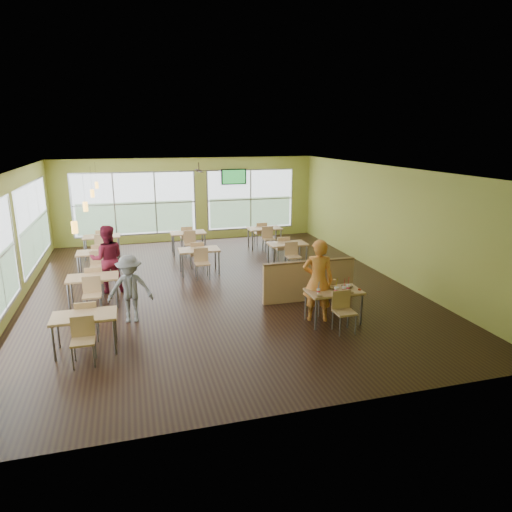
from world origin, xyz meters
The scene contains 20 objects.
room centered at (0.00, 0.00, 1.60)m, with size 12.00×12.04×3.20m.
window_bays centered at (-2.65, 3.08, 1.48)m, with size 9.24×10.24×2.38m.
main_table centered at (2.00, -3.00, 0.63)m, with size 1.22×1.52×0.87m.
half_wall_divider centered at (2.00, -1.55, 0.52)m, with size 2.40×0.14×1.04m.
dining_tables centered at (-1.05, 1.71, 0.63)m, with size 6.92×8.72×0.87m.
pendant_lights centered at (-3.20, 0.68, 2.45)m, with size 0.11×7.31×0.86m.
ceiling_fan centered at (0.00, 3.00, 2.95)m, with size 1.25×1.25×0.29m.
tv_backwall centered at (1.80, 5.90, 2.45)m, with size 1.00×0.07×0.60m.
man_plaid centered at (1.70, -2.79, 0.94)m, with size 0.69×0.45×1.88m, color #DA5418.
patron_maroon centered at (-2.87, 0.52, 0.90)m, with size 0.87×0.68×1.80m, color maroon.
patron_grey centered at (-2.33, -1.73, 0.77)m, with size 0.99×0.57×1.53m, color slate.
cup_blue centered at (1.58, -3.11, 0.81)m, with size 0.08×0.08×0.30m.
cup_yellow centered at (1.97, -3.17, 0.82)m, with size 0.10×0.10×0.37m.
cup_red_near centered at (2.15, -3.18, 0.82)m, with size 0.10×0.10×0.34m.
cup_red_far centered at (2.30, -3.08, 0.82)m, with size 0.09×0.09×0.34m.
food_basket centered at (2.36, -2.90, 0.78)m, with size 0.26×0.26×0.06m.
ketchup_cup centered at (2.55, -3.13, 0.76)m, with size 0.06×0.06×0.03m, color #AB280F.
wrapper_left centered at (1.53, -3.27, 0.77)m, with size 0.14×0.13×0.04m, color #A1854E.
wrapper_mid centered at (2.05, -2.87, 0.78)m, with size 0.22×0.20×0.06m, color #A1854E.
wrapper_right centered at (2.27, -3.25, 0.77)m, with size 0.16×0.14×0.04m, color #A1854E.
Camera 1 is at (-2.22, -11.68, 4.10)m, focal length 32.00 mm.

